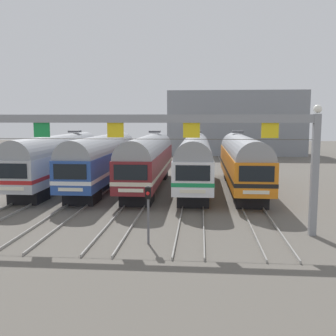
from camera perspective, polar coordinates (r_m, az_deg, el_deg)
The scene contains 10 objects.
ground_plane at distance 35.73m, azimuth -2.82°, elevation -2.98°, with size 160.00×160.00×0.00m, color #5B564F.
track_bed at distance 52.45m, azimuth -0.39°, elevation 0.34°, with size 18.06×70.00×0.15m.
commuter_train_stainless at distance 37.36m, azimuth -15.54°, elevation 1.37°, with size 2.88×18.06×5.05m.
commuter_train_blue at distance 36.14m, azimuth -9.37°, elevation 1.35°, with size 2.88×18.06×5.05m.
commuter_train_maroon at distance 35.36m, azimuth -2.84°, elevation 1.31°, with size 2.88×18.06×5.05m.
commuter_train_white at distance 35.06m, azimuth 3.88°, elevation 1.26°, with size 2.88×18.06×5.05m.
commuter_train_orange at distance 35.24m, azimuth 10.63°, elevation 1.18°, with size 2.88×18.06×5.05m.
catenary_gantry at distance 21.89m, azimuth -7.54°, elevation 4.43°, with size 21.80×0.44×6.97m.
yard_signal_mast at distance 19.77m, azimuth -2.87°, elevation -5.13°, with size 0.28×0.35×2.95m.
maintenance_building at distance 71.77m, azimuth 9.57°, elevation 6.37°, with size 23.30×10.00×10.92m, color gray.
Camera 1 is at (4.64, -34.87, 6.25)m, focal length 42.43 mm.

